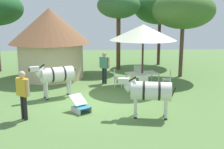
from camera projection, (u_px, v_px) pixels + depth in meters
ground_plane at (93, 101)px, 12.06m from camera, size 36.00×36.00×0.00m
thatched_hut at (50, 40)px, 16.21m from camera, size 4.66×4.66×4.05m
shade_umbrella at (143, 32)px, 13.92m from camera, size 3.35×3.35×3.19m
patio_dining_table at (142, 74)px, 14.36m from camera, size 1.75×1.29×0.74m
patio_chair_east_end at (138, 72)px, 15.68m from camera, size 0.44×0.42×0.90m
patio_chair_west_end at (117, 77)px, 14.45m from camera, size 0.46×0.48×0.90m
patio_chair_near_lawn at (143, 83)px, 13.11m from camera, size 0.49×0.47×0.90m
patio_chair_near_hut at (168, 78)px, 14.20m from camera, size 0.50×0.52×0.90m
guest_beside_umbrella at (104, 65)px, 15.01m from camera, size 0.53×0.42×1.71m
standing_watcher at (23, 91)px, 9.76m from camera, size 0.51×0.47×1.76m
striped_lounge_chair at (81, 105)px, 10.72m from camera, size 0.90×0.97×0.61m
zebra_nearest_camera at (56, 75)px, 12.45m from camera, size 1.94×1.21×1.58m
zebra_by_umbrella at (149, 91)px, 10.01m from camera, size 2.10×0.91×1.51m
acacia_tree_left_background at (160, 9)px, 20.19m from camera, size 3.80×3.80×5.24m
acacia_tree_behind_hut at (119, 6)px, 18.35m from camera, size 2.83×2.83×5.11m
acacia_tree_right_background at (183, 11)px, 16.17m from camera, size 3.60×3.60×4.99m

